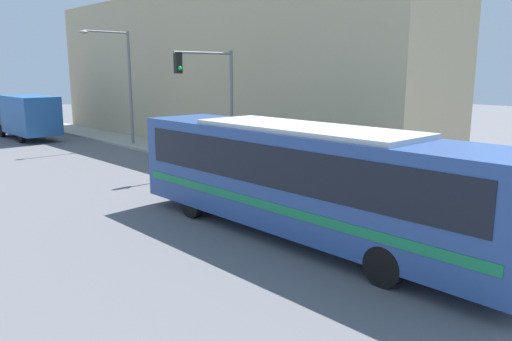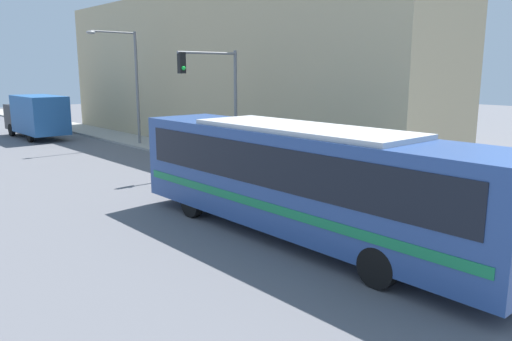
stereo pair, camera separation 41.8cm
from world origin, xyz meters
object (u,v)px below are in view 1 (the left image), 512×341
Objects in this scene: pedestrian_near_corner at (322,158)px; city_bus at (303,175)px; street_lamp at (123,77)px; traffic_light_pole at (213,88)px; delivery_truck at (27,116)px; parking_meter at (215,146)px; fire_hydrant at (314,174)px.

city_bus is at bearing -144.30° from pedestrian_near_corner.
traffic_light_pole is at bearing -94.28° from street_lamp.
delivery_truck is at bearing 113.38° from street_lamp.
city_bus is 1.78× the size of delivery_truck.
traffic_light_pole is 3.31m from parking_meter.
parking_meter is 9.31m from street_lamp.
fire_hydrant is at bearing 37.74° from city_bus.
traffic_light_pole reaches higher than pedestrian_near_corner.
delivery_truck is 23.20m from fire_hydrant.
delivery_truck is 5.89× the size of parking_meter.
fire_hydrant is at bearing -81.25° from delivery_truck.
delivery_truck is at bearing 86.60° from city_bus.
pedestrian_near_corner is at bearing -79.15° from parking_meter.
parking_meter is 0.17× the size of street_lamp.
street_lamp reaches higher than parking_meter.
delivery_truck is 1.00× the size of street_lamp.
traffic_light_pole is at bearing -81.64° from delivery_truck.
delivery_truck reaches higher than pedestrian_near_corner.
traffic_light_pole is 4.66× the size of parking_meter.
delivery_truck reaches higher than parking_meter.
parking_meter is at bearing -88.59° from street_lamp.
city_bus is at bearing -142.38° from fire_hydrant.
parking_meter is (0.95, 1.19, -2.94)m from traffic_light_pole.
delivery_truck is 8.76m from street_lamp.
fire_hydrant is 0.14× the size of traffic_light_pole.
traffic_light_pole is 6.02m from pedestrian_near_corner.
city_bus reaches higher than delivery_truck.
street_lamp is at bearing 95.32° from pedestrian_near_corner.
pedestrian_near_corner is at bearing -66.47° from traffic_light_pole.
parking_meter is (5.18, 10.57, -0.91)m from city_bus.
delivery_truck reaches higher than fire_hydrant.
fire_hydrant is at bearing -79.99° from traffic_light_pole.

